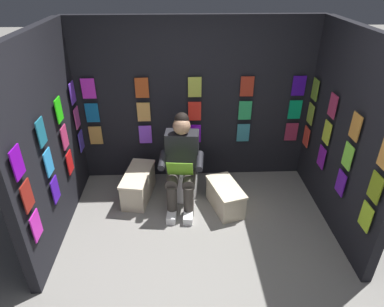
# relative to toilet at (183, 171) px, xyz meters

# --- Properties ---
(ground_plane) EXTENTS (30.00, 30.00, 0.00)m
(ground_plane) POSITION_rel_toilet_xyz_m (-0.17, 1.56, -0.33)
(ground_plane) COLOR gray
(display_wall_back) EXTENTS (3.15, 0.14, 2.18)m
(display_wall_back) POSITION_rel_toilet_xyz_m (-0.17, -0.49, 0.76)
(display_wall_back) COLOR black
(display_wall_back) RESTS_ON ground
(display_wall_left) EXTENTS (0.14, 2.00, 2.18)m
(display_wall_left) POSITION_rel_toilet_xyz_m (-1.74, 0.56, 0.76)
(display_wall_left) COLOR black
(display_wall_left) RESTS_ON ground
(display_wall_right) EXTENTS (0.14, 2.00, 2.18)m
(display_wall_right) POSITION_rel_toilet_xyz_m (1.41, 0.56, 0.76)
(display_wall_right) COLOR black
(display_wall_right) RESTS_ON ground
(toilet) EXTENTS (0.43, 0.57, 0.77)m
(toilet) POSITION_rel_toilet_xyz_m (0.00, 0.00, 0.00)
(toilet) COLOR white
(toilet) RESTS_ON ground
(person_reading) EXTENTS (0.55, 0.71, 1.19)m
(person_reading) POSITION_rel_toilet_xyz_m (0.02, 0.23, 0.27)
(person_reading) COLOR black
(person_reading) RESTS_ON ground
(comic_longbox_near) EXTENTS (0.42, 0.74, 0.37)m
(comic_longbox_near) POSITION_rel_toilet_xyz_m (0.58, 0.09, -0.14)
(comic_longbox_near) COLOR beige
(comic_longbox_near) RESTS_ON ground
(comic_longbox_far) EXTENTS (0.46, 0.66, 0.33)m
(comic_longbox_far) POSITION_rel_toilet_xyz_m (-0.52, 0.36, -0.16)
(comic_longbox_far) COLOR beige
(comic_longbox_far) RESTS_ON ground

